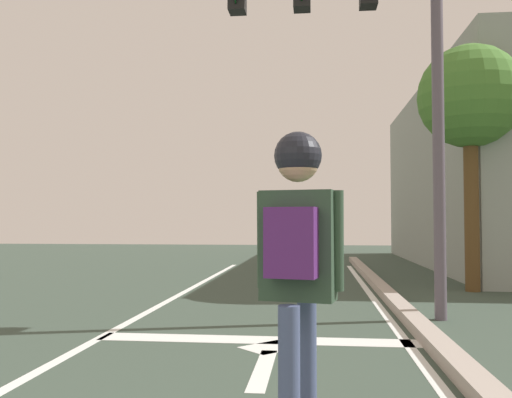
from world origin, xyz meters
The scene contains 9 objects.
lane_line_center centered at (-0.68, 6.00, 0.00)m, with size 0.12×20.00×0.01m, color silver.
lane_line_curbside centered at (2.74, 6.00, 0.00)m, with size 0.12×20.00×0.01m, color silver.
stop_bar centered at (1.11, 5.67, 0.00)m, with size 3.57×0.40×0.01m, color silver.
lane_arrow_stem centered at (1.29, 4.49, 0.00)m, with size 0.16×1.40×0.01m, color silver.
lane_arrow_head centered at (1.29, 5.34, 0.00)m, with size 0.56×0.44×0.01m, color silver.
curb_strip centered at (2.99, 6.00, 0.07)m, with size 0.24×24.00×0.14m, color #A59A8F.
skater centered at (1.66, 2.47, 1.18)m, with size 0.47×0.64×1.73m.
traffic_signal_mast centered at (2.37, 7.17, 3.85)m, with size 3.78×0.34×5.31m.
roadside_tree centered at (4.72, 10.31, 3.66)m, with size 1.97×1.97×4.70m.
Camera 1 is at (1.76, -0.45, 1.33)m, focal length 38.39 mm.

